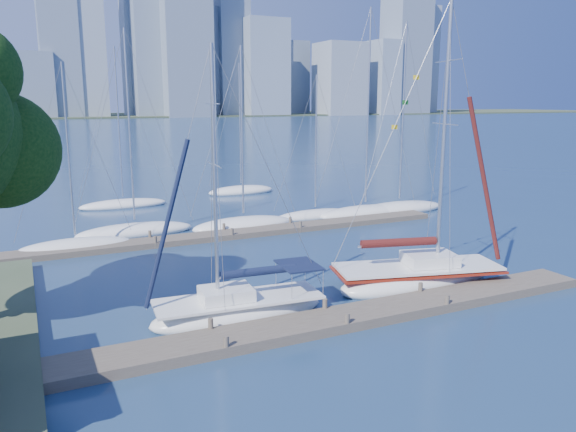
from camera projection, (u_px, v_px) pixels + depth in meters
name	position (u px, v px, depth m)	size (l,w,h in m)	color
ground	(335.00, 325.00, 22.89)	(700.00, 700.00, 0.00)	navy
near_dock	(336.00, 320.00, 22.85)	(26.00, 2.00, 0.40)	#4F453A
far_dock	(242.00, 233.00, 37.85)	(30.00, 1.80, 0.36)	#4F453A
far_shore	(41.00, 117.00, 306.06)	(800.00, 100.00, 1.50)	#38472D
sailboat_navy	(238.00, 296.00, 23.41)	(7.71, 3.05, 11.63)	white
sailboat_maroon	(418.00, 264.00, 27.55)	(9.12, 4.88, 14.11)	white
bg_boat_0	(76.00, 246.00, 34.23)	(6.91, 2.68, 11.48)	white
bg_boat_1	(135.00, 231.00, 38.16)	(8.16, 4.98, 13.84)	white
bg_boat_2	(244.00, 225.00, 39.96)	(7.87, 3.93, 12.97)	white
bg_boat_3	(315.00, 215.00, 43.58)	(6.93, 2.60, 11.13)	white
bg_boat_4	(365.00, 212.00, 44.47)	(8.58, 4.38, 16.11)	white
bg_boat_5	(399.00, 208.00, 45.88)	(8.60, 3.75, 15.28)	white
bg_boat_6	(124.00, 204.00, 47.93)	(7.62, 4.27, 13.60)	white
bg_boat_7	(241.00, 191.00, 54.97)	(6.69, 2.49, 12.78)	white
skyline	(95.00, 45.00, 283.47)	(503.14, 51.31, 123.15)	gray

